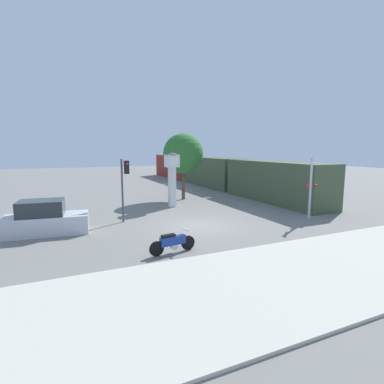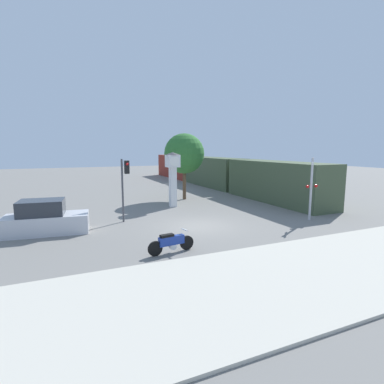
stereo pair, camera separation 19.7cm
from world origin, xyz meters
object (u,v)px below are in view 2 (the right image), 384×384
(parked_car, at_px, (45,219))
(railroad_crossing_signal, at_px, (311,186))
(traffic_light, at_px, (125,179))
(clock_tower, at_px, (173,171))
(street_tree, at_px, (184,154))
(motorcycle, at_px, (171,242))
(freight_train, at_px, (213,172))

(parked_car, bearing_deg, railroad_crossing_signal, -6.31)
(traffic_light, xyz_separation_m, railroad_crossing_signal, (10.69, -4.28, -0.52))
(clock_tower, xyz_separation_m, traffic_light, (-4.31, -3.31, -0.13))
(street_tree, distance_m, parked_car, 13.29)
(motorcycle, distance_m, clock_tower, 10.64)
(motorcycle, height_order, freight_train, freight_train)
(motorcycle, distance_m, street_tree, 14.23)
(clock_tower, xyz_separation_m, street_tree, (2.11, 2.80, 1.22))
(freight_train, distance_m, traffic_light, 18.89)
(railroad_crossing_signal, height_order, street_tree, street_tree)
(clock_tower, relative_size, freight_train, 0.12)
(freight_train, distance_m, street_tree, 10.28)
(street_tree, relative_size, parked_car, 1.32)
(motorcycle, xyz_separation_m, railroad_crossing_signal, (10.03, 2.13, 1.68))
(clock_tower, relative_size, street_tree, 0.73)
(motorcycle, bearing_deg, street_tree, 57.66)
(traffic_light, xyz_separation_m, street_tree, (6.41, 6.11, 1.35))
(street_tree, bearing_deg, parked_car, -147.28)
(motorcycle, xyz_separation_m, clock_tower, (3.65, 9.72, 2.33))
(traffic_light, distance_m, parked_car, 4.90)
(freight_train, xyz_separation_m, street_tree, (-6.73, -7.42, 2.31))
(motorcycle, relative_size, freight_train, 0.06)
(freight_train, height_order, railroad_crossing_signal, railroad_crossing_signal)
(motorcycle, bearing_deg, clock_tower, 61.77)
(clock_tower, distance_m, traffic_light, 5.43)
(clock_tower, bearing_deg, freight_train, 49.16)
(railroad_crossing_signal, xyz_separation_m, street_tree, (-4.27, 10.39, 1.87))
(clock_tower, relative_size, parked_car, 0.96)
(clock_tower, xyz_separation_m, railroad_crossing_signal, (6.38, -7.59, -0.65))
(traffic_light, bearing_deg, street_tree, 43.63)
(motorcycle, relative_size, traffic_light, 0.56)
(freight_train, xyz_separation_m, parked_car, (-17.57, -14.38, -0.95))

